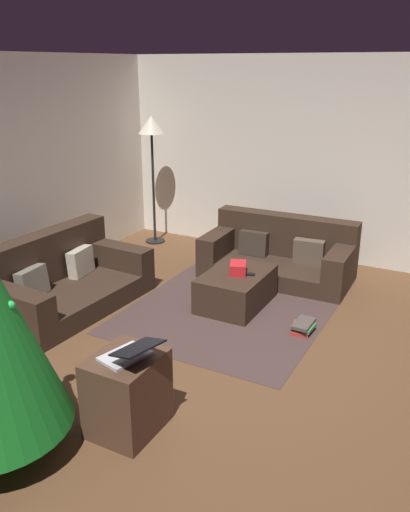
{
  "coord_description": "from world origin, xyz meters",
  "views": [
    {
      "loc": [
        -3.58,
        -1.58,
        2.48
      ],
      "look_at": [
        0.61,
        0.66,
        0.75
      ],
      "focal_mm": 37.17,
      "sensor_mm": 36.0,
      "label": 1
    }
  ],
  "objects_px": {
    "ottoman": "(236,289)",
    "corner_lamp": "(152,135)",
    "side_table": "(127,393)",
    "laptop": "(130,353)",
    "couch_right": "(280,254)",
    "gift_box": "(238,268)",
    "book_stack": "(302,327)",
    "couch_left": "(62,281)",
    "tv_remote": "(247,274)"
  },
  "relations": [
    {
      "from": "gift_box",
      "to": "ottoman",
      "type": "bearing_deg",
      "value": 63.26
    },
    {
      "from": "couch_right",
      "to": "side_table",
      "type": "xyz_separation_m",
      "value": [
        -3.29,
        -0.09,
        0.02
      ]
    },
    {
      "from": "couch_right",
      "to": "side_table",
      "type": "height_order",
      "value": "couch_right"
    },
    {
      "from": "ottoman",
      "to": "corner_lamp",
      "type": "relative_size",
      "value": 0.49
    },
    {
      "from": "corner_lamp",
      "to": "couch_right",
      "type": "bearing_deg",
      "value": -99.97
    },
    {
      "from": "ottoman",
      "to": "corner_lamp",
      "type": "xyz_separation_m",
      "value": [
        1.41,
        1.97,
        1.36
      ]
    },
    {
      "from": "gift_box",
      "to": "laptop",
      "type": "relative_size",
      "value": 0.54
    },
    {
      "from": "gift_box",
      "to": "corner_lamp",
      "type": "height_order",
      "value": "corner_lamp"
    },
    {
      "from": "couch_left",
      "to": "side_table",
      "type": "xyz_separation_m",
      "value": [
        -1.36,
        -1.86,
        0.01
      ]
    },
    {
      "from": "couch_left",
      "to": "couch_right",
      "type": "height_order",
      "value": "couch_left"
    },
    {
      "from": "ottoman",
      "to": "corner_lamp",
      "type": "bearing_deg",
      "value": 54.5
    },
    {
      "from": "couch_right",
      "to": "gift_box",
      "type": "bearing_deg",
      "value": 83.96
    },
    {
      "from": "couch_left",
      "to": "tv_remote",
      "type": "height_order",
      "value": "couch_left"
    },
    {
      "from": "ottoman",
      "to": "laptop",
      "type": "height_order",
      "value": "laptop"
    },
    {
      "from": "side_table",
      "to": "corner_lamp",
      "type": "bearing_deg",
      "value": 30.7
    },
    {
      "from": "tv_remote",
      "to": "book_stack",
      "type": "distance_m",
      "value": 0.82
    },
    {
      "from": "gift_box",
      "to": "corner_lamp",
      "type": "xyz_separation_m",
      "value": [
        1.42,
        1.99,
        1.11
      ]
    },
    {
      "from": "couch_right",
      "to": "tv_remote",
      "type": "distance_m",
      "value": 1.05
    },
    {
      "from": "gift_box",
      "to": "tv_remote",
      "type": "height_order",
      "value": "gift_box"
    },
    {
      "from": "couch_right",
      "to": "book_stack",
      "type": "distance_m",
      "value": 1.5
    },
    {
      "from": "book_stack",
      "to": "ottoman",
      "type": "bearing_deg",
      "value": 72.98
    },
    {
      "from": "laptop",
      "to": "book_stack",
      "type": "height_order",
      "value": "laptop"
    },
    {
      "from": "gift_box",
      "to": "book_stack",
      "type": "xyz_separation_m",
      "value": [
        -0.25,
        -0.82,
        -0.38
      ]
    },
    {
      "from": "couch_right",
      "to": "corner_lamp",
      "type": "distance_m",
      "value": 2.47
    },
    {
      "from": "book_stack",
      "to": "corner_lamp",
      "type": "xyz_separation_m",
      "value": [
        1.66,
        2.81,
        1.49
      ]
    },
    {
      "from": "couch_right",
      "to": "ottoman",
      "type": "bearing_deg",
      "value": 82.71
    },
    {
      "from": "side_table",
      "to": "couch_right",
      "type": "bearing_deg",
      "value": 1.62
    },
    {
      "from": "ottoman",
      "to": "laptop",
      "type": "bearing_deg",
      "value": -173.66
    },
    {
      "from": "gift_box",
      "to": "side_table",
      "type": "distance_m",
      "value": 2.25
    },
    {
      "from": "couch_right",
      "to": "gift_box",
      "type": "height_order",
      "value": "couch_right"
    },
    {
      "from": "laptop",
      "to": "corner_lamp",
      "type": "xyz_separation_m",
      "value": [
        3.67,
        2.22,
        0.91
      ]
    },
    {
      "from": "tv_remote",
      "to": "couch_right",
      "type": "bearing_deg",
      "value": -15.14
    },
    {
      "from": "couch_left",
      "to": "laptop",
      "type": "xyz_separation_m",
      "value": [
        -1.37,
        -1.91,
        0.36
      ]
    },
    {
      "from": "ottoman",
      "to": "book_stack",
      "type": "distance_m",
      "value": 0.89
    },
    {
      "from": "couch_left",
      "to": "gift_box",
      "type": "bearing_deg",
      "value": 120.23
    },
    {
      "from": "couch_left",
      "to": "gift_box",
      "type": "distance_m",
      "value": 1.9
    },
    {
      "from": "ottoman",
      "to": "corner_lamp",
      "type": "height_order",
      "value": "corner_lamp"
    },
    {
      "from": "couch_right",
      "to": "ottoman",
      "type": "relative_size",
      "value": 2.03
    },
    {
      "from": "tv_remote",
      "to": "corner_lamp",
      "type": "xyz_separation_m",
      "value": [
        1.41,
        2.1,
        1.16
      ]
    },
    {
      "from": "ottoman",
      "to": "book_stack",
      "type": "height_order",
      "value": "ottoman"
    },
    {
      "from": "couch_left",
      "to": "book_stack",
      "type": "distance_m",
      "value": 2.58
    },
    {
      "from": "laptop",
      "to": "book_stack",
      "type": "bearing_deg",
      "value": -16.3
    },
    {
      "from": "tv_remote",
      "to": "book_stack",
      "type": "height_order",
      "value": "tv_remote"
    },
    {
      "from": "gift_box",
      "to": "book_stack",
      "type": "distance_m",
      "value": 0.93
    },
    {
      "from": "tv_remote",
      "to": "corner_lamp",
      "type": "height_order",
      "value": "corner_lamp"
    },
    {
      "from": "ottoman",
      "to": "corner_lamp",
      "type": "distance_m",
      "value": 2.78
    },
    {
      "from": "side_table",
      "to": "book_stack",
      "type": "relative_size",
      "value": 1.87
    },
    {
      "from": "ottoman",
      "to": "couch_left",
      "type": "bearing_deg",
      "value": 118.23
    },
    {
      "from": "couch_left",
      "to": "corner_lamp",
      "type": "relative_size",
      "value": 0.99
    },
    {
      "from": "side_table",
      "to": "laptop",
      "type": "bearing_deg",
      "value": -104.55
    }
  ]
}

